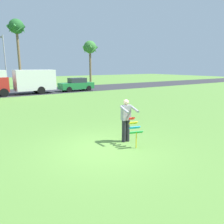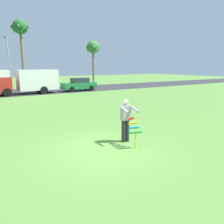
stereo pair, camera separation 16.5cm
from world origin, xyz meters
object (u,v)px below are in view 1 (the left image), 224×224
Objects in this scene: parked_car_green at (76,85)px; palm_tree_far_left at (90,49)px; parked_truck_red_cab at (27,81)px; person_kite_flyer at (126,119)px; streetlight_pole at (5,59)px; kite_held at (135,128)px; palm_tree_centre_far at (17,30)px.

parked_car_green is 0.58× the size of palm_tree_far_left.
person_kite_flyer is at bearing -91.29° from parked_truck_red_cab.
streetlight_pole is (-0.51, 25.97, 3.05)m from person_kite_flyer.
person_kite_flyer is 0.68m from kite_held.
parked_car_green is 0.60× the size of streetlight_pole.
palm_tree_far_left reaches higher than parked_car_green.
palm_tree_centre_far reaches higher than palm_tree_far_left.
parked_truck_red_cab reaches higher than parked_car_green.
person_kite_flyer is at bearing -88.88° from streetlight_pole.
parked_car_green is at bearing 0.01° from parked_truck_red_cab.
kite_held is 0.11× the size of palm_tree_centre_far.
palm_tree_far_left is (12.69, 9.13, 4.53)m from parked_truck_red_cab.
parked_car_green reaches higher than kite_held.
kite_held is 18.99m from parked_truck_red_cab.
parked_truck_red_cab is 1.60× the size of parked_car_green.
person_kite_flyer is at bearing 83.25° from kite_held.
palm_tree_far_left is 13.83m from streetlight_pole.
palm_tree_centre_far reaches higher than streetlight_pole.
palm_tree_far_left is at bearing 35.75° from parked_truck_red_cab.
parked_truck_red_cab is 12.62m from palm_tree_centre_far.
palm_tree_centre_far reaches higher than person_kite_flyer.
kite_held is at bearing -115.11° from palm_tree_far_left.
kite_held is 30.50m from palm_tree_centre_far.
parked_car_green is (5.82, 0.00, -0.64)m from parked_truck_red_cab.
parked_truck_red_cab is at bearing -179.99° from parked_car_green.
palm_tree_centre_far is 5.64m from streetlight_pole.
kite_held is 19.99m from parked_car_green.
palm_tree_far_left is (13.17, 28.10, 5.22)m from kite_held.
person_kite_flyer is 26.16m from streetlight_pole.
kite_held is 0.15× the size of palm_tree_far_left.
person_kite_flyer is 0.25× the size of streetlight_pole.
streetlight_pole reaches higher than kite_held.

